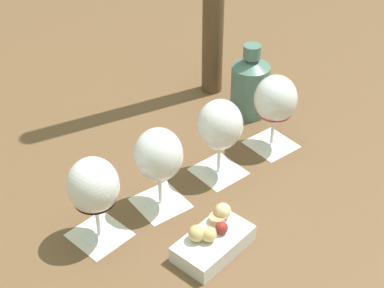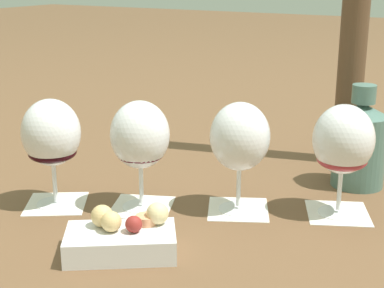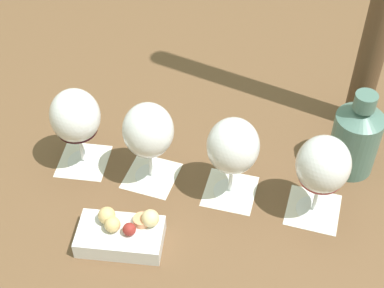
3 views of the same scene
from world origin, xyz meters
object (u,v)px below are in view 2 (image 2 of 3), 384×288
object	(u,v)px
wine_glass_1	(240,141)
wine_glass_2	(140,139)
wine_glass_0	(343,144)
ceramic_vase	(360,143)
snack_dish	(122,238)
wine_glass_3	(51,137)

from	to	relation	value
wine_glass_1	wine_glass_2	bearing A→B (deg)	26.03
wine_glass_0	ceramic_vase	bearing A→B (deg)	-86.60
wine_glass_2	wine_glass_1	bearing A→B (deg)	-153.97
ceramic_vase	wine_glass_2	bearing A→B (deg)	44.93
wine_glass_1	snack_dish	bearing A→B (deg)	71.37
ceramic_vase	wine_glass_3	bearing A→B (deg)	39.59
wine_glass_2	wine_glass_3	distance (m)	0.15
wine_glass_2	ceramic_vase	bearing A→B (deg)	-135.07
wine_glass_0	snack_dish	bearing A→B (deg)	52.24
wine_glass_1	snack_dish	xyz separation A→B (m)	(0.07, 0.22, -0.09)
wine_glass_2	ceramic_vase	xyz separation A→B (m)	(-0.28, -0.28, -0.04)
wine_glass_2	ceramic_vase	size ratio (longest dim) A/B	0.96
wine_glass_0	wine_glass_3	world-z (taller)	same
snack_dish	wine_glass_0	bearing A→B (deg)	-127.76
wine_glass_0	ceramic_vase	distance (m)	0.15
ceramic_vase	snack_dish	world-z (taller)	ceramic_vase
snack_dish	wine_glass_1	bearing A→B (deg)	-108.63
wine_glass_0	snack_dish	size ratio (longest dim) A/B	1.03
wine_glass_2	wine_glass_0	bearing A→B (deg)	-154.83
wine_glass_3	snack_dish	bearing A→B (deg)	156.76
wine_glass_0	wine_glass_1	bearing A→B (deg)	24.31
wine_glass_2	ceramic_vase	world-z (taller)	ceramic_vase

